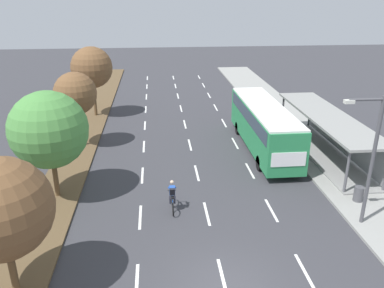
{
  "coord_description": "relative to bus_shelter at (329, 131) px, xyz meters",
  "views": [
    {
      "loc": [
        -2.48,
        -12.03,
        10.99
      ],
      "look_at": [
        -0.11,
        12.5,
        1.2
      ],
      "focal_mm": 36.29,
      "sensor_mm": 36.0,
      "label": 1
    }
  ],
  "objects": [
    {
      "name": "lane_divider_center",
      "position": [
        -9.53,
        5.36,
        -1.86
      ],
      "size": [
        0.14,
        46.62,
        0.01
      ],
      "color": "white",
      "rests_on": "ground"
    },
    {
      "name": "bus",
      "position": [
        -4.28,
        1.51,
        0.2
      ],
      "size": [
        2.54,
        11.29,
        3.37
      ],
      "color": "#28844C",
      "rests_on": "ground"
    },
    {
      "name": "median_strip",
      "position": [
        -17.83,
        7.55,
        -1.81
      ],
      "size": [
        2.6,
        52.0,
        0.12
      ],
      "primitive_type": "cube",
      "color": "brown",
      "rests_on": "ground"
    },
    {
      "name": "median_tree_nearest",
      "position": [
        -17.63,
        -12.01,
        1.93
      ],
      "size": [
        3.78,
        3.78,
        5.57
      ],
      "color": "brown",
      "rests_on": "median_strip"
    },
    {
      "name": "median_tree_third",
      "position": [
        -17.73,
        3.3,
        2.24
      ],
      "size": [
        3.07,
        3.07,
        5.54
      ],
      "color": "brown",
      "rests_on": "median_strip"
    },
    {
      "name": "ground_plane",
      "position": [
        -9.53,
        -12.45,
        -1.87
      ],
      "size": [
        140.0,
        140.0,
        0.0
      ],
      "primitive_type": "plane",
      "color": "#38383D"
    },
    {
      "name": "median_tree_fourth",
      "position": [
        -17.62,
        10.95,
        2.69
      ],
      "size": [
        3.7,
        3.7,
        6.29
      ],
      "color": "brown",
      "rests_on": "median_strip"
    },
    {
      "name": "bus_shelter",
      "position": [
        0.0,
        0.0,
        0.0
      ],
      "size": [
        2.9,
        12.47,
        2.86
      ],
      "color": "gray",
      "rests_on": "sidewalk_right"
    },
    {
      "name": "lane_divider_right",
      "position": [
        -6.03,
        5.36,
        -1.86
      ],
      "size": [
        0.14,
        46.62,
        0.01
      ],
      "color": "white",
      "rests_on": "ground"
    },
    {
      "name": "cyclist",
      "position": [
        -11.31,
        -6.4,
        -1.08
      ],
      "size": [
        0.46,
        1.82,
        1.71
      ],
      "color": "black",
      "rests_on": "ground"
    },
    {
      "name": "streetlight",
      "position": [
        -2.11,
        -8.7,
        2.02
      ],
      "size": [
        1.91,
        0.24,
        6.5
      ],
      "color": "#4C4C51",
      "rests_on": "sidewalk_right"
    },
    {
      "name": "trash_bin",
      "position": [
        -1.08,
        -6.66,
        -1.29
      ],
      "size": [
        0.52,
        0.52,
        0.85
      ],
      "primitive_type": "cylinder",
      "color": "#4C4C51",
      "rests_on": "sidewalk_right"
    },
    {
      "name": "lane_divider_left",
      "position": [
        -13.03,
        5.36,
        -1.86
      ],
      "size": [
        0.14,
        46.62,
        0.01
      ],
      "color": "white",
      "rests_on": "ground"
    },
    {
      "name": "median_tree_second",
      "position": [
        -17.75,
        -4.36,
        2.19
      ],
      "size": [
        4.2,
        4.2,
        6.04
      ],
      "color": "brown",
      "rests_on": "median_strip"
    },
    {
      "name": "sidewalk_right",
      "position": [
        -0.28,
        7.55,
        -1.79
      ],
      "size": [
        4.5,
        52.0,
        0.15
      ],
      "primitive_type": "cube",
      "color": "gray",
      "rests_on": "ground"
    }
  ]
}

